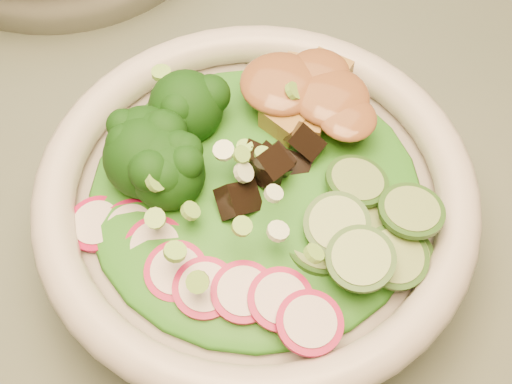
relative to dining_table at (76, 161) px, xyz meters
The scene contains 11 objects.
floor 0.64m from the dining_table, ahead, with size 4.00×4.00×0.00m, color brown.
dining_table is the anchor object (origin of this frame).
salad_bowl 0.27m from the dining_table, 10.83° to the right, with size 0.28×0.28×0.08m.
lettuce_bed 0.29m from the dining_table, 10.83° to the right, with size 0.21×0.21×0.02m, color #1C6415.
broccoli_florets 0.25m from the dining_table, 17.88° to the right, with size 0.08×0.07×0.05m, color black, non-canonical shape.
radish_slices 0.31m from the dining_table, 25.60° to the right, with size 0.11×0.04×0.02m, color #9D0C39, non-canonical shape.
cucumber_slices 0.35m from the dining_table, ahead, with size 0.07×0.07×0.04m, color #82A55C, non-canonical shape.
mushroom_heap 0.29m from the dining_table, ahead, with size 0.07×0.07×0.04m, color black, non-canonical shape.
tofu_cubes 0.29m from the dining_table, ahead, with size 0.09×0.06×0.04m, color olive, non-canonical shape.
peanut_sauce 0.30m from the dining_table, ahead, with size 0.07×0.06×0.02m, color brown.
scallion_garnish 0.30m from the dining_table, 10.83° to the right, with size 0.20×0.20×0.02m, color #79BF43, non-canonical shape.
Camera 1 is at (0.34, -0.25, 1.19)m, focal length 50.00 mm.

